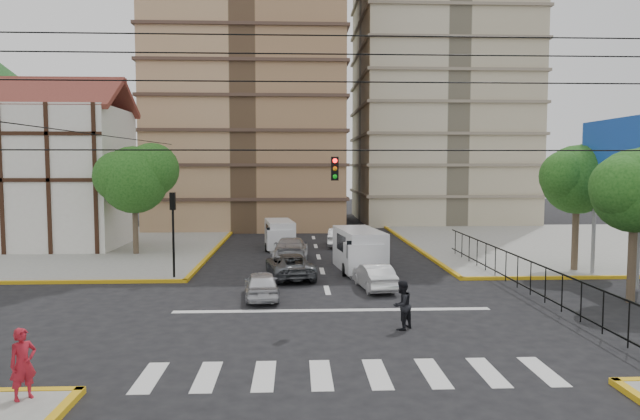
{
  "coord_description": "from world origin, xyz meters",
  "views": [
    {
      "loc": [
        -1.52,
        -21.69,
        5.9
      ],
      "look_at": [
        -0.43,
        2.87,
        4.0
      ],
      "focal_mm": 32.0,
      "sensor_mm": 36.0,
      "label": 1
    }
  ],
  "objects": [
    {
      "name": "car_white_front_right",
      "position": [
        2.27,
        5.16,
        0.62
      ],
      "size": [
        1.8,
        3.91,
        1.24
      ],
      "primitive_type": "imported",
      "rotation": [
        0.0,
        0.0,
        3.27
      ],
      "color": "white",
      "rests_on": "ground"
    },
    {
      "name": "sidewalk_ne",
      "position": [
        20.0,
        20.0,
        0.07
      ],
      "size": [
        26.0,
        26.0,
        0.15
      ],
      "primitive_type": "cube",
      "color": "gray",
      "rests_on": "ground"
    },
    {
      "name": "van_right_lane",
      "position": [
        2.1,
        9.8,
        1.13
      ],
      "size": [
        2.68,
        5.41,
        2.33
      ],
      "rotation": [
        0.0,
        0.0,
        0.13
      ],
      "color": "silver",
      "rests_on": "ground"
    },
    {
      "name": "sidewalk_nw",
      "position": [
        -20.0,
        20.0,
        0.07
      ],
      "size": [
        26.0,
        26.0,
        0.15
      ],
      "primitive_type": "cube",
      "color": "gray",
      "rests_on": "ground"
    },
    {
      "name": "billboard",
      "position": [
        14.45,
        6.0,
        6.0
      ],
      "size": [
        0.36,
        6.2,
        8.1
      ],
      "color": "slate",
      "rests_on": "ground"
    },
    {
      "name": "pedestrian_crosswalk",
      "position": [
        2.33,
        -1.6,
        0.89
      ],
      "size": [
        1.09,
        1.09,
        1.78
      ],
      "primitive_type": "imported",
      "rotation": [
        0.0,
        0.0,
        3.91
      ],
      "color": "black",
      "rests_on": "ground"
    },
    {
      "name": "tree_park_a",
      "position": [
        13.08,
        2.01,
        5.01
      ],
      "size": [
        4.41,
        3.6,
        6.83
      ],
      "color": "#473828",
      "rests_on": "ground"
    },
    {
      "name": "van_left_lane",
      "position": [
        -2.63,
        18.62,
        0.98
      ],
      "size": [
        2.35,
        4.7,
        2.03
      ],
      "rotation": [
        0.0,
        0.0,
        0.14
      ],
      "color": "silver",
      "rests_on": "ground"
    },
    {
      "name": "ground",
      "position": [
        0.0,
        0.0,
        0.0
      ],
      "size": [
        160.0,
        160.0,
        0.0
      ],
      "primitive_type": "plane",
      "color": "black",
      "rests_on": "ground"
    },
    {
      "name": "tudor_building",
      "position": [
        -19.0,
        20.0,
        5.25
      ],
      "size": [
        10.8,
        8.05,
        12.23
      ],
      "color": "silver",
      "rests_on": "ground"
    },
    {
      "name": "car_darkgrey_mid_right",
      "position": [
        3.31,
        15.25,
        0.73
      ],
      "size": [
        2.0,
        4.37,
        1.45
      ],
      "primitive_type": "imported",
      "rotation": [
        0.0,
        0.0,
        3.07
      ],
      "color": "#242426",
      "rests_on": "ground"
    },
    {
      "name": "crosswalk_stripes",
      "position": [
        0.0,
        -6.0,
        0.01
      ],
      "size": [
        12.0,
        2.4,
        0.01
      ],
      "primitive_type": "cube",
      "color": "silver",
      "rests_on": "ground"
    },
    {
      "name": "car_white_rear_right",
      "position": [
        1.75,
        19.95,
        0.68
      ],
      "size": [
        1.99,
        4.29,
        1.36
      ],
      "primitive_type": "imported",
      "rotation": [
        0.0,
        0.0,
        3.0
      ],
      "color": "white",
      "rests_on": "ground"
    },
    {
      "name": "tree_park_c",
      "position": [
        14.09,
        9.01,
        5.34
      ],
      "size": [
        4.65,
        3.8,
        7.25
      ],
      "color": "#473828",
      "rests_on": "ground"
    },
    {
      "name": "car_silver_rear_left",
      "position": [
        -1.79,
        13.58,
        0.75
      ],
      "size": [
        2.24,
        5.22,
        1.5
      ],
      "primitive_type": "imported",
      "rotation": [
        0.0,
        0.0,
        3.11
      ],
      "color": "#B4B3B8",
      "rests_on": "ground"
    },
    {
      "name": "stop_line",
      "position": [
        0.0,
        1.2,
        0.01
      ],
      "size": [
        13.0,
        0.4,
        0.01
      ],
      "primitive_type": "cube",
      "color": "silver",
      "rests_on": "ground"
    },
    {
      "name": "car_silver_front_left",
      "position": [
        -3.02,
        3.43,
        0.63
      ],
      "size": [
        1.84,
        3.82,
        1.26
      ],
      "primitive_type": "imported",
      "rotation": [
        0.0,
        0.0,
        3.24
      ],
      "color": "silver",
      "rests_on": "ground"
    },
    {
      "name": "tree_tudor",
      "position": [
        -11.9,
        16.01,
        5.22
      ],
      "size": [
        5.39,
        4.4,
        7.43
      ],
      "color": "#473828",
      "rests_on": "ground"
    },
    {
      "name": "traffic_light_hanging",
      "position": [
        0.0,
        -2.04,
        5.9
      ],
      "size": [
        18.0,
        9.12,
        0.92
      ],
      "color": "black",
      "rests_on": "ground"
    },
    {
      "name": "pedestrian_sw_corner",
      "position": [
        -8.22,
        -7.7,
        1.04
      ],
      "size": [
        0.75,
        0.77,
        1.79
      ],
      "primitive_type": "imported",
      "rotation": [
        0.0,
        0.0,
        0.83
      ],
      "color": "#B31B2B",
      "rests_on": "sidewalk_sw"
    },
    {
      "name": "traffic_light_nw",
      "position": [
        -7.8,
        7.8,
        3.11
      ],
      "size": [
        0.28,
        0.22,
        4.4
      ],
      "color": "black",
      "rests_on": "ground"
    },
    {
      "name": "park_fence",
      "position": [
        9.0,
        4.5,
        0.0
      ],
      "size": [
        0.1,
        22.5,
        1.66
      ],
      "primitive_type": null,
      "color": "black",
      "rests_on": "ground"
    },
    {
      "name": "car_grey_mid_left",
      "position": [
        -1.81,
        8.14,
        0.66
      ],
      "size": [
        2.92,
        5.01,
        1.31
      ],
      "primitive_type": "imported",
      "rotation": [
        0.0,
        0.0,
        3.31
      ],
      "color": "#515458",
      "rests_on": "ground"
    }
  ]
}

